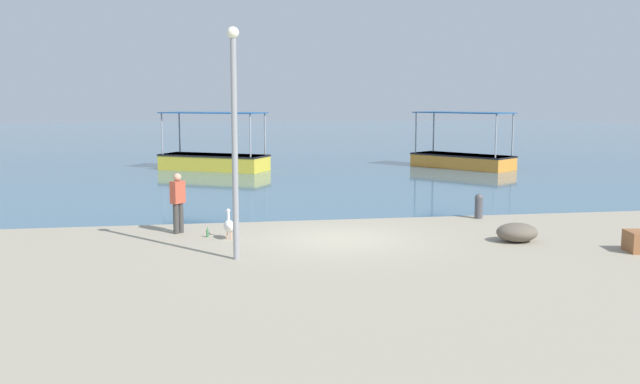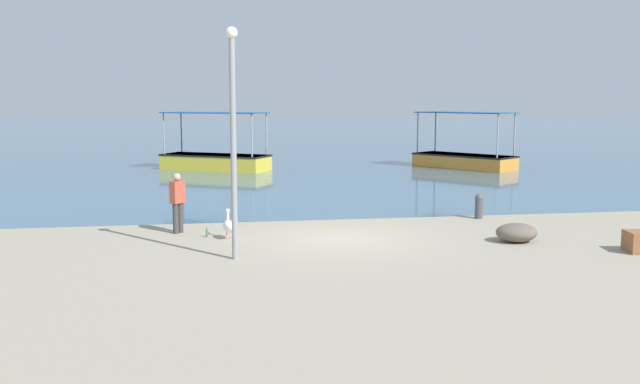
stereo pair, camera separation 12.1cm
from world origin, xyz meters
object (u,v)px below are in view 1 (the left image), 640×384
at_px(pelican, 229,225).
at_px(fisherman_standing, 178,201).
at_px(mooring_bollard, 479,205).
at_px(fishing_boat_far_left, 462,158).
at_px(net_pile, 517,232).
at_px(lamp_post, 234,130).
at_px(glass_bottle, 207,233).
at_px(cargo_crate, 640,242).
at_px(fishing_boat_near_right, 214,159).

bearing_deg(pelican, fisherman_standing, 141.94).
distance_m(pelican, mooring_bollard, 8.12).
xyz_separation_m(fishing_boat_far_left, net_pile, (-5.66, -18.91, -0.32)).
bearing_deg(mooring_bollard, lamp_post, -150.27).
bearing_deg(pelican, mooring_bollard, 14.27).
bearing_deg(glass_bottle, pelican, -31.73).
height_order(fishing_boat_far_left, fisherman_standing, fishing_boat_far_left).
bearing_deg(pelican, net_pile, -12.28).
bearing_deg(cargo_crate, fishing_boat_far_left, 81.07).
xyz_separation_m(mooring_bollard, net_pile, (-0.40, -3.63, -0.17)).
height_order(fishing_boat_near_right, fisherman_standing, fishing_boat_near_right).
bearing_deg(fishing_boat_far_left, mooring_bollard, -108.99).
distance_m(fishing_boat_far_left, fisherman_standing, 21.75).
xyz_separation_m(pelican, mooring_bollard, (7.87, 2.00, 0.04)).
height_order(fishing_boat_far_left, fishing_boat_near_right, fishing_boat_near_right).
relative_size(fishing_boat_far_left, net_pile, 5.07).
height_order(fishing_boat_near_right, glass_bottle, fishing_boat_near_right).
height_order(mooring_bollard, net_pile, mooring_bollard).
height_order(net_pile, glass_bottle, net_pile).
xyz_separation_m(lamp_post, mooring_bollard, (7.80, 4.45, -2.61)).
bearing_deg(mooring_bollard, fishing_boat_near_right, 115.64).
bearing_deg(fisherman_standing, cargo_crate, -21.18).
bearing_deg(pelican, lamp_post, -88.40).
bearing_deg(cargo_crate, mooring_bollard, 110.92).
xyz_separation_m(fishing_boat_near_right, pelican, (0.02, -18.44, -0.21)).
bearing_deg(fishing_boat_near_right, fishing_boat_far_left, -5.01).
xyz_separation_m(fishing_boat_near_right, glass_bottle, (-0.55, -18.08, -0.48)).
distance_m(fishing_boat_far_left, cargo_crate, 20.83).
bearing_deg(fishing_boat_near_right, glass_bottle, -91.75).
height_order(lamp_post, glass_bottle, lamp_post).
bearing_deg(lamp_post, fishing_boat_near_right, 90.24).
bearing_deg(net_pile, fishing_boat_near_right, 110.46).
height_order(pelican, cargo_crate, pelican).
xyz_separation_m(pelican, cargo_crate, (9.89, -3.30, -0.12)).
height_order(fishing_boat_far_left, mooring_bollard, fishing_boat_far_left).
bearing_deg(net_pile, cargo_crate, -34.51).
bearing_deg(lamp_post, mooring_bollard, 29.73).
height_order(fishing_boat_near_right, lamp_post, lamp_post).
height_order(cargo_crate, glass_bottle, cargo_crate).
bearing_deg(fishing_boat_near_right, mooring_bollard, -64.36).
relative_size(lamp_post, cargo_crate, 7.50).
xyz_separation_m(fishing_boat_far_left, cargo_crate, (-3.23, -20.58, -0.31)).
distance_m(fishing_boat_near_right, lamp_post, 21.03).
xyz_separation_m(mooring_bollard, fisherman_standing, (-9.23, -0.94, 0.49)).
bearing_deg(mooring_bollard, net_pile, -96.37).
height_order(pelican, glass_bottle, pelican).
relative_size(net_pile, cargo_crate, 1.53).
distance_m(lamp_post, fisherman_standing, 4.35).
bearing_deg(cargo_crate, lamp_post, 175.10).
bearing_deg(glass_bottle, fisherman_standing, 137.95).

